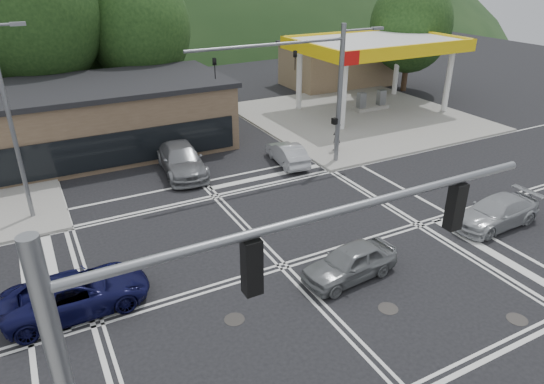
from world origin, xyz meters
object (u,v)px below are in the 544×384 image
car_queue_a (287,154)px  car_queue_b (201,123)px  car_blue_west (77,293)px  car_grey_center (350,262)px  car_northbound (181,159)px  pedestrian (337,137)px  car_silver_east (496,212)px

car_queue_a → car_queue_b: 8.01m
car_blue_west → car_queue_b: (10.44, 15.88, 0.11)m
car_grey_center → car_queue_b: car_queue_b is taller
car_northbound → pedestrian: 9.79m
car_grey_center → car_blue_west: bearing=-112.1°
car_blue_west → car_northbound: 12.23m
car_queue_b → car_silver_east: bearing=112.3°
car_queue_b → car_blue_west: bearing=57.4°
car_queue_b → car_northbound: car_northbound is taller
car_grey_center → car_queue_b: (1.00, 18.75, 0.12)m
car_blue_west → car_northbound: bearing=-36.1°
car_queue_a → pedestrian: 3.70m
car_silver_east → car_northbound: 16.59m
car_queue_b → car_northbound: size_ratio=0.85×
car_grey_center → car_queue_a: bearing=156.9°
car_grey_center → car_northbound: (-2.39, 12.85, 0.12)m
car_silver_east → car_queue_a: size_ratio=1.17×
car_blue_west → car_grey_center: bearing=-107.7°
car_silver_east → car_queue_b: car_queue_b is taller
car_northbound → car_silver_east: bearing=-43.9°
car_blue_west → pedestrian: 18.79m
car_grey_center → car_queue_b: 18.77m
car_blue_west → car_silver_east: (17.79, -2.65, -0.02)m
car_silver_east → car_queue_a: bearing=-158.5°
car_grey_center → pedestrian: (7.28, 11.41, 0.36)m
car_queue_a → car_northbound: (-6.00, 1.68, 0.15)m
car_grey_center → car_northbound: bearing=-174.7°
car_silver_east → pedestrian: pedestrian is taller
car_queue_a → car_northbound: 6.23m
pedestrian → car_blue_west: bearing=0.7°
car_grey_center → car_queue_a: 11.74m
car_blue_west → car_northbound: (7.05, 9.99, 0.11)m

